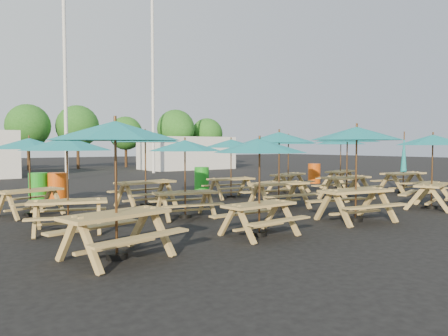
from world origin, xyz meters
TOP-DOWN VIEW (x-y plane):
  - ground at (0.00, 0.00)m, footprint 120.00×120.00m
  - picnic_unit_0 at (-6.53, -4.36)m, footprint 2.69×2.69m
  - picnic_unit_1 at (-6.52, -1.57)m, footprint 2.59×2.59m
  - picnic_unit_2 at (-6.66, 1.41)m, footprint 2.55×2.55m
  - picnic_unit_3 at (-3.34, -4.36)m, footprint 2.06×2.06m
  - picnic_unit_4 at (-3.42, -1.43)m, footprint 2.33×2.33m
  - picnic_unit_5 at (-3.30, 1.18)m, footprint 2.45×2.45m
  - picnic_unit_6 at (-0.20, -4.45)m, footprint 2.66×2.66m
  - picnic_unit_7 at (-0.17, -1.59)m, footprint 2.54×2.54m
  - picnic_unit_8 at (0.22, 1.36)m, footprint 2.32×2.32m
  - picnic_unit_9 at (3.52, -4.41)m, footprint 2.74×2.74m
  - picnic_unit_10 at (3.34, -1.38)m, footprint 2.31×2.31m
  - picnic_unit_11 at (3.06, 1.29)m, footprint 2.83×2.83m
  - picnic_unit_13 at (6.73, -1.50)m, footprint 2.07×1.84m
  - picnic_unit_14 at (6.49, 1.44)m, footprint 2.74×2.74m
  - waste_bin_0 at (-5.79, 4.30)m, footprint 0.62×0.62m
  - waste_bin_1 at (-5.25, 3.94)m, footprint 0.62×0.62m
  - waste_bin_2 at (0.84, 4.29)m, footprint 0.62×0.62m
  - waste_bin_3 at (7.40, 3.84)m, footprint 0.62×0.62m
  - mast_0 at (-2.00, 14.00)m, footprint 0.20×0.20m
  - mast_1 at (4.50, 16.00)m, footprint 0.20×0.20m
  - event_tent_1 at (9.00, 19.00)m, footprint 7.00×4.00m
  - tree_3 at (-1.75, 24.72)m, footprint 3.36×3.36m
  - tree_4 at (1.90, 24.26)m, footprint 3.41×3.41m
  - tree_5 at (6.22, 24.67)m, footprint 2.94×2.94m
  - tree_6 at (10.23, 22.90)m, footprint 3.38×3.38m
  - tree_7 at (13.63, 22.92)m, footprint 2.95×2.95m

SIDE VIEW (x-z plane):
  - ground at x=0.00m, z-range 0.00..0.00m
  - waste_bin_0 at x=-5.79m, z-range 0.00..1.00m
  - waste_bin_1 at x=-5.25m, z-range 0.00..1.00m
  - waste_bin_2 at x=0.84m, z-range 0.00..1.00m
  - waste_bin_3 at x=7.40m, z-range 0.00..1.00m
  - picnic_unit_13 at x=6.73m, z-range -0.22..2.26m
  - event_tent_1 at x=9.00m, z-range 0.00..2.60m
  - picnic_unit_3 at x=-3.34m, z-range 0.77..2.86m
  - picnic_unit_4 at x=-3.42m, z-range 0.77..2.86m
  - picnic_unit_1 at x=-6.52m, z-range 0.79..2.93m
  - picnic_unit_2 at x=-6.66m, z-range 0.80..2.94m
  - picnic_unit_8 at x=0.22m, z-range 0.80..2.97m
  - picnic_unit_9 at x=3.52m, z-range 0.84..3.11m
  - picnic_unit_14 at x=6.49m, z-range 0.86..3.18m
  - picnic_unit_11 at x=3.06m, z-range 0.86..3.19m
  - picnic_unit_7 at x=-0.17m, z-range 0.87..3.23m
  - picnic_unit_0 at x=-6.53m, z-range 0.88..3.24m
  - picnic_unit_5 at x=-3.30m, z-range 0.88..3.26m
  - picnic_unit_10 at x=3.34m, z-range 0.89..3.30m
  - picnic_unit_6 at x=-0.20m, z-range 0.90..3.32m
  - tree_5 at x=6.22m, z-range 0.75..5.20m
  - tree_7 at x=13.63m, z-range 0.75..5.23m
  - tree_3 at x=-1.75m, z-range 0.86..5.95m
  - tree_6 at x=10.23m, z-range 0.86..5.99m
  - tree_4 at x=1.90m, z-range 0.87..6.04m
  - mast_0 at x=-2.00m, z-range 0.00..12.00m
  - mast_1 at x=4.50m, z-range 0.00..12.00m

